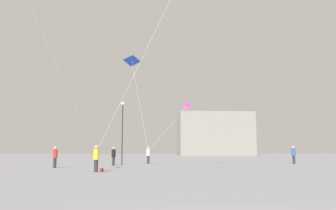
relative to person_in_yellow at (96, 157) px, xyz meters
The scene contains 10 objects.
person_in_yellow is the anchor object (origin of this frame).
person_in_black 9.49m from the person_in_yellow, 89.02° to the left, with size 0.38×0.38×1.75m.
person_in_white 14.70m from the person_in_yellow, 76.61° to the left, with size 0.40×0.40×1.82m.
person_in_red 6.92m from the person_in_yellow, 127.03° to the left, with size 0.38×0.38×1.73m.
person_in_blue 22.63m from the person_in_yellow, 33.92° to the left, with size 0.41×0.41×1.86m.
kite_cobalt_delta 21.28m from the person_in_yellow, 85.83° to the left, with size 3.03×4.36×11.52m.
kite_magenta_diamond 19.53m from the person_in_yellow, 64.97° to the left, with size 5.00×3.02×5.79m.
building_left_hall 77.60m from the person_in_yellow, 73.43° to the left, with size 20.57×13.25×11.96m.
lamppost_east 11.94m from the person_in_yellow, 86.10° to the left, with size 0.36×0.36×6.30m.
handbag_beside_flyer 0.92m from the person_in_yellow, 15.95° to the left, with size 0.32×0.14×0.24m, color maroon.
Camera 1 is at (-1.58, -5.82, 1.42)m, focal length 36.48 mm.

